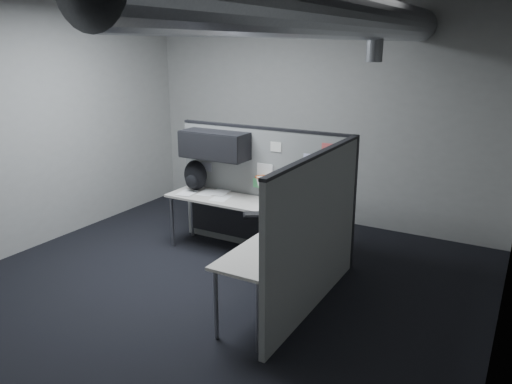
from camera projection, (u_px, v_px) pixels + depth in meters
The scene contains 12 objects.
room at pixel (258, 102), 4.69m from camera, with size 5.62×5.62×3.22m.
partition_back at pixel (250, 176), 6.41m from camera, with size 2.44×0.42×1.63m.
partition_right at pixel (316, 232), 4.97m from camera, with size 0.07×2.23×1.63m.
desk at pixel (257, 221), 5.88m from camera, with size 2.31×2.11×0.73m.
monitor at pixel (311, 195), 5.67m from camera, with size 0.57×0.57×0.47m.
keyboard at pixel (265, 215), 5.68m from camera, with size 0.51×0.42×0.04m.
mouse at pixel (279, 227), 5.30m from camera, with size 0.31×0.31×0.05m.
phone at pixel (278, 243), 4.82m from camera, with size 0.27×0.28×0.11m.
bottles at pixel (270, 264), 4.37m from camera, with size 0.14×0.18×0.09m.
cup at pixel (265, 252), 4.56m from camera, with size 0.09×0.09×0.12m, color silver.
papers at pixel (209, 194), 6.52m from camera, with size 0.76×0.54×0.01m.
backpack at pixel (195, 176), 6.67m from camera, with size 0.36×0.33×0.41m.
Camera 1 is at (2.88, -4.12, 2.62)m, focal length 35.00 mm.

